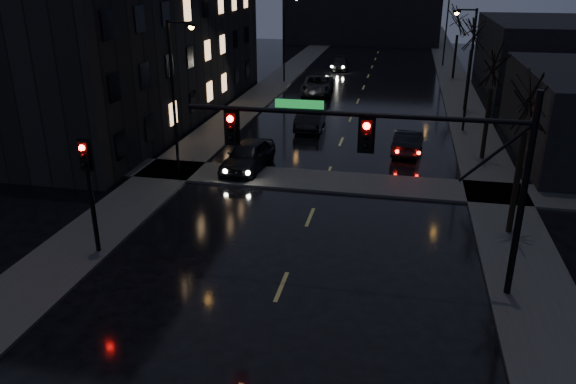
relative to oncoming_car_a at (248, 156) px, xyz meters
The scene contains 21 objects.
sidewalk_left 16.01m from the oncoming_car_a, 104.93° to the left, with size 3.00×140.00×0.12m, color #2D2D2B.
sidewalk_right 20.13m from the oncoming_car_a, 50.18° to the left, with size 3.00×140.00×0.12m, color #2D2D2B.
sidewalk_cross 4.57m from the oncoming_car_a, 13.46° to the right, with size 40.00×3.00×0.12m, color #2D2D2B.
apartment_block 16.82m from the oncoming_car_a, 139.22° to the left, with size 12.00×30.00×12.00m, color black.
commercial_right_far 35.66m from the oncoming_car_a, 53.08° to the left, with size 12.00×18.00×6.00m, color black.
far_block 58.55m from the oncoming_car_a, 88.65° to the left, with size 22.00×10.00×8.00m, color black.
signal_mast 13.98m from the oncoming_car_a, 52.05° to the right, with size 11.11×0.41×7.00m.
signal_pole_left 11.22m from the oncoming_car_a, 106.46° to the right, with size 0.35×0.41×4.53m.
tree_near 14.94m from the oncoming_car_a, 23.47° to the right, with size 3.52×3.52×8.08m.
tree_mid_a 14.43m from the oncoming_car_a, 19.20° to the left, with size 3.30×3.30×7.58m.
tree_mid_b 21.62m from the oncoming_car_a, 52.16° to the left, with size 3.74×3.74×8.59m.
tree_far 33.44m from the oncoming_car_a, 67.23° to the left, with size 3.43×3.43×7.88m.
streetlight_l_near 5.32m from the oncoming_car_a, 154.19° to the right, with size 1.53×0.28×8.00m.
streetlight_l_far 25.96m from the oncoming_car_a, 97.17° to the left, with size 1.53×0.28×8.00m.
streetlight_r_mid 16.37m from the oncoming_car_a, 41.14° to the left, with size 1.53×0.28×8.00m.
streetlight_r_far 40.46m from the oncoming_car_a, 72.72° to the left, with size 1.53×0.28×8.00m.
oncoming_car_a is the anchor object (origin of this frame).
oncoming_car_b 9.56m from the oncoming_car_a, 78.62° to the left, with size 1.74×4.98×1.64m, color black.
oncoming_car_c 20.79m from the oncoming_car_a, 88.37° to the left, with size 2.59×5.62×1.56m, color black.
oncoming_car_d 33.88m from the oncoming_car_a, 88.25° to the left, with size 1.78×4.38×1.27m, color black.
lead_car 9.89m from the oncoming_car_a, 30.23° to the left, with size 1.47×4.22×1.39m, color black.
Camera 1 is at (3.65, -8.53, 10.31)m, focal length 35.00 mm.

